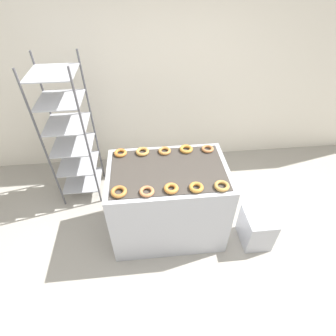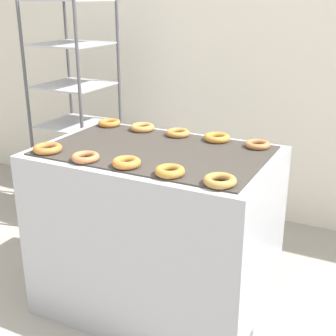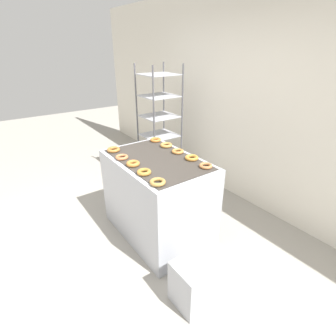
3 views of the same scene
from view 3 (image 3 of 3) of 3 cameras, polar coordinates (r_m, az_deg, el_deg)
name	(u,v)px [view 3 (image 3 of 3)]	position (r m, az deg, el deg)	size (l,w,h in m)	color
ground_plane	(109,253)	(3.11, -12.75, -17.51)	(14.00, 14.00, 0.00)	#9E998E
wall_back	(250,102)	(3.68, 17.44, 13.50)	(8.00, 0.05, 2.80)	silver
fryer_machine	(157,197)	(3.05, -2.31, -6.34)	(1.25, 0.81, 0.96)	#A8AAB2
baking_rack_cart	(159,126)	(4.12, -1.87, 9.14)	(0.51, 0.53, 1.84)	#4C4C51
glaze_bin	(196,282)	(2.49, 6.06, -23.46)	(0.31, 0.38, 0.43)	#A8AAB2
donut_near_leftmost	(114,150)	(3.09, -11.78, 3.95)	(0.15, 0.15, 0.04)	#A6692E
donut_near_left	(122,157)	(2.87, -10.02, 2.35)	(0.14, 0.14, 0.03)	#B56E42
donut_near_center	(133,164)	(2.69, -7.59, 0.96)	(0.14, 0.14, 0.04)	#BC7431
donut_near_right	(144,172)	(2.50, -5.24, -0.88)	(0.14, 0.14, 0.04)	#B0772F
donut_near_rightmost	(158,182)	(2.32, -2.27, -3.07)	(0.14, 0.14, 0.03)	#A97D3D
donut_far_leftmost	(156,140)	(3.36, -2.73, 6.14)	(0.14, 0.14, 0.04)	#BD6E2D
donut_far_left	(166,145)	(3.17, -0.40, 5.01)	(0.15, 0.15, 0.04)	#B6813E
donut_far_center	(178,151)	(2.99, 2.12, 3.65)	(0.14, 0.14, 0.03)	#B77739
donut_far_right	(192,158)	(2.82, 5.19, 2.24)	(0.15, 0.15, 0.04)	#BC7D30
donut_far_rightmost	(206,166)	(2.65, 8.22, 0.48)	(0.13, 0.13, 0.03)	#A86A3C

